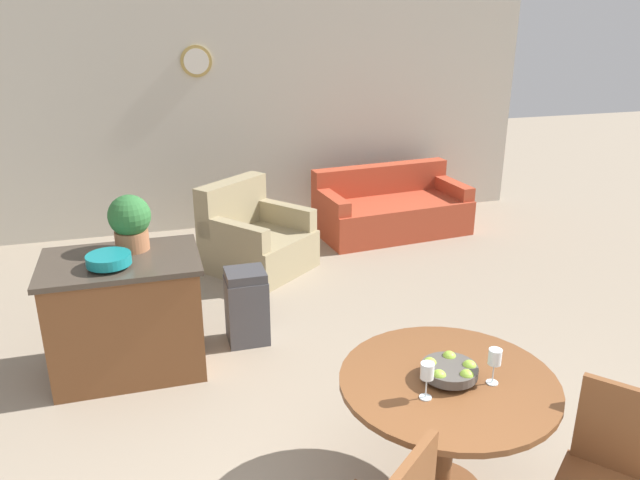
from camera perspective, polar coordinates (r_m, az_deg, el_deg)
wall_back at (r=7.76m, az=-9.49°, el=10.84°), size 8.00×0.09×2.70m
dining_table at (r=3.57m, az=11.47°, el=-14.73°), size 1.17×1.17×0.77m
dining_chair_near_right at (r=3.55m, az=24.78°, el=-18.61°), size 0.59×0.59×0.93m
fruit_bowl at (r=3.45m, az=11.78°, el=-11.57°), size 0.30×0.30×0.11m
wine_glass_left at (r=3.23m, az=9.77°, el=-11.86°), size 0.07×0.07×0.20m
wine_glass_right at (r=3.42m, az=15.69°, el=-10.39°), size 0.07×0.07×0.20m
kitchen_island at (r=4.94m, az=-17.29°, el=-6.55°), size 1.14×0.77×0.92m
teal_bowl at (r=4.61m, az=-18.76°, el=-1.71°), size 0.31×0.31×0.10m
potted_plant at (r=4.84m, az=-16.98°, el=1.64°), size 0.31×0.31×0.42m
trash_bin at (r=5.20m, az=-6.72°, el=-6.05°), size 0.33×0.30×0.64m
couch at (r=7.73m, az=6.47°, el=2.71°), size 1.87×1.06×0.78m
armchair at (r=6.63m, az=-5.99°, el=-0.07°), size 1.29×1.29×0.91m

